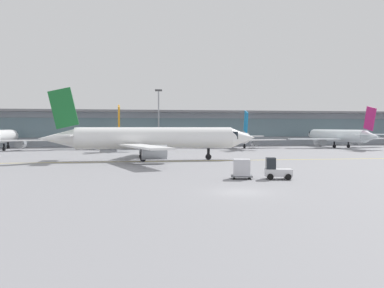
# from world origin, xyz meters

# --- Properties ---
(ground_plane) EXTENTS (400.00, 400.00, 0.00)m
(ground_plane) POSITION_xyz_m (0.00, 0.00, 0.00)
(ground_plane) COLOR gray
(taxiway_centreline_stripe) EXTENTS (109.98, 2.97, 0.01)m
(taxiway_centreline_stripe) POSITION_xyz_m (-3.74, 30.44, 0.00)
(taxiway_centreline_stripe) COLOR yellow
(taxiway_centreline_stripe) RESTS_ON ground_plane
(terminal_concourse) EXTENTS (208.79, 11.00, 9.60)m
(terminal_concourse) POSITION_xyz_m (0.00, 84.58, 4.92)
(terminal_concourse) COLOR #8C939E
(terminal_concourse) RESTS_ON ground_plane
(gate_airplane_2) EXTENTS (27.30, 29.30, 9.72)m
(gate_airplane_2) POSITION_xyz_m (-9.25, 67.16, 2.92)
(gate_airplane_2) COLOR white
(gate_airplane_2) RESTS_ON ground_plane
(gate_airplane_3) EXTENTS (24.46, 26.40, 8.74)m
(gate_airplane_3) POSITION_xyz_m (19.15, 66.67, 2.62)
(gate_airplane_3) COLOR white
(gate_airplane_3) RESTS_ON ground_plane
(gate_airplane_4) EXTENTS (27.21, 29.37, 9.72)m
(gate_airplane_4) POSITION_xyz_m (44.42, 63.71, 2.92)
(gate_airplane_4) COLOR white
(gate_airplane_4) RESTS_ON ground_plane
(taxiing_regional_jet) EXTENTS (33.13, 30.86, 10.99)m
(taxiing_regional_jet) POSITION_xyz_m (-4.17, 32.45, 3.30)
(taxiing_regional_jet) COLOR white
(taxiing_regional_jet) RESTS_ON ground_plane
(baggage_tug) EXTENTS (2.87, 2.14, 2.10)m
(baggage_tug) POSITION_xyz_m (5.81, 7.18, 0.89)
(baggage_tug) COLOR silver
(baggage_tug) RESTS_ON ground_plane
(cargo_dolly_lead) EXTENTS (2.43, 2.07, 1.94)m
(cargo_dolly_lead) POSITION_xyz_m (2.57, 8.01, 1.05)
(cargo_dolly_lead) COLOR #595B60
(cargo_dolly_lead) RESTS_ON ground_plane
(apron_light_mast_1) EXTENTS (1.80, 0.36, 14.86)m
(apron_light_mast_1) POSITION_xyz_m (1.25, 77.01, 8.12)
(apron_light_mast_1) COLOR gray
(apron_light_mast_1) RESTS_ON ground_plane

